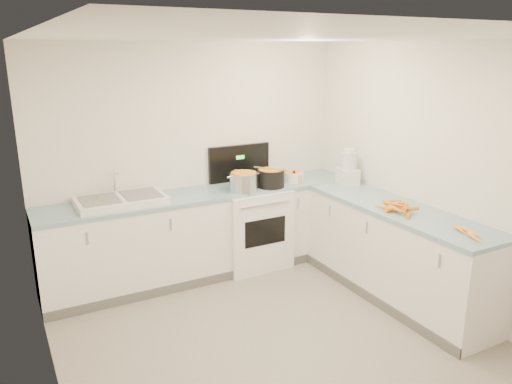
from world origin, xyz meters
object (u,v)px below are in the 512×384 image
black_pot (271,179)px  spice_jar (300,179)px  sink (121,200)px  stove (251,225)px  food_processor (348,169)px  extract_bottle (294,178)px  steel_pot (244,183)px  mixing_bowl (293,177)px

black_pot → spice_jar: black_pot is taller
sink → stove: bearing=-0.6°
spice_jar → food_processor: food_processor is taller
food_processor → sink: bearing=169.8°
sink → extract_bottle: sink is taller
sink → black_pot: (1.63, -0.15, 0.05)m
sink → food_processor: 2.52m
steel_pot → extract_bottle: steel_pot is taller
black_pot → spice_jar: bearing=-3.5°
sink → mixing_bowl: bearing=-1.8°
stove → black_pot: (0.18, -0.14, 0.55)m
extract_bottle → spice_jar: 0.07m
extract_bottle → food_processor: bearing=-31.1°
mixing_bowl → spice_jar: (0.01, -0.11, -0.01)m
black_pot → spice_jar: size_ratio=3.04×
steel_pot → black_pot: 0.34m
sink → spice_jar: bearing=-5.0°
sink → black_pot: bearing=-5.3°
food_processor → mixing_bowl: bearing=142.0°
steel_pot → sink: bearing=172.8°
black_pot → extract_bottle: size_ratio=2.54×
stove → extract_bottle: bearing=-12.7°
stove → food_processor: bearing=-22.7°
sink → spice_jar: (2.00, -0.17, 0.01)m
steel_pot → extract_bottle: (0.66, 0.03, -0.03)m
sink → steel_pot: 1.30m
black_pot → extract_bottle: (0.32, 0.02, -0.03)m
black_pot → extract_bottle: black_pot is taller
steel_pot → black_pot: (0.34, 0.01, -0.00)m
spice_jar → black_pot: bearing=176.5°
stove → steel_pot: (-0.16, -0.15, 0.56)m
steel_pot → mixing_bowl: size_ratio=1.26×
stove → mixing_bowl: stove is taller
mixing_bowl → spice_jar: bearing=-83.0°
sink → mixing_bowl: size_ratio=3.55×
mixing_bowl → food_processor: bearing=-38.0°
mixing_bowl → sink: bearing=178.2°
food_processor → black_pot: bearing=160.9°
black_pot → extract_bottle: bearing=4.2°
steel_pot → food_processor: bearing=-13.4°
black_pot → mixing_bowl: (0.35, 0.09, -0.03)m
extract_bottle → mixing_bowl: bearing=63.9°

